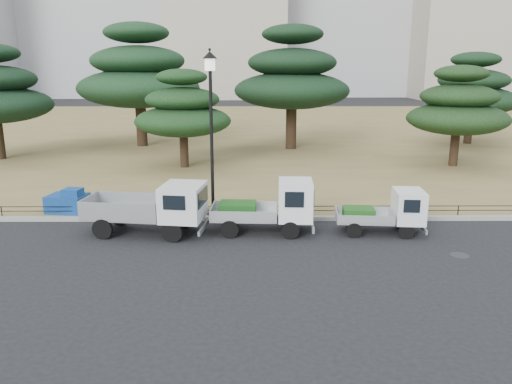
{
  "coord_description": "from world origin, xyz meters",
  "views": [
    {
      "loc": [
        -0.12,
        -16.11,
        5.86
      ],
      "look_at": [
        0.0,
        2.0,
        1.3
      ],
      "focal_mm": 35.0,
      "sensor_mm": 36.0,
      "label": 1
    }
  ],
  "objects_px": {
    "street_lamp": "(211,107)",
    "tarp_pile": "(68,202)",
    "truck_kei_rear": "(387,212)",
    "truck_large": "(152,206)",
    "truck_kei_front": "(270,207)"
  },
  "relations": [
    {
      "from": "truck_kei_front",
      "to": "street_lamp",
      "type": "bearing_deg",
      "value": 145.1
    },
    {
      "from": "truck_large",
      "to": "truck_kei_rear",
      "type": "xyz_separation_m",
      "value": [
        8.39,
        0.01,
        -0.23
      ]
    },
    {
      "from": "street_lamp",
      "to": "truck_kei_rear",
      "type": "bearing_deg",
      "value": -16.33
    },
    {
      "from": "truck_kei_front",
      "to": "tarp_pile",
      "type": "xyz_separation_m",
      "value": [
        -8.1,
        2.17,
        -0.4
      ]
    },
    {
      "from": "truck_kei_front",
      "to": "tarp_pile",
      "type": "height_order",
      "value": "truck_kei_front"
    },
    {
      "from": "truck_kei_rear",
      "to": "tarp_pile",
      "type": "relative_size",
      "value": 1.9
    },
    {
      "from": "truck_large",
      "to": "tarp_pile",
      "type": "distance_m",
      "value": 4.55
    },
    {
      "from": "truck_kei_front",
      "to": "truck_kei_rear",
      "type": "relative_size",
      "value": 1.17
    },
    {
      "from": "truck_large",
      "to": "tarp_pile",
      "type": "xyz_separation_m",
      "value": [
        -3.88,
        2.33,
        -0.48
      ]
    },
    {
      "from": "street_lamp",
      "to": "tarp_pile",
      "type": "relative_size",
      "value": 3.78
    },
    {
      "from": "truck_large",
      "to": "tarp_pile",
      "type": "relative_size",
      "value": 2.68
    },
    {
      "from": "truck_kei_front",
      "to": "street_lamp",
      "type": "distance_m",
      "value": 4.43
    },
    {
      "from": "truck_large",
      "to": "street_lamp",
      "type": "height_order",
      "value": "street_lamp"
    },
    {
      "from": "truck_kei_rear",
      "to": "street_lamp",
      "type": "xyz_separation_m",
      "value": [
        -6.38,
        1.87,
        3.58
      ]
    },
    {
      "from": "truck_kei_rear",
      "to": "tarp_pile",
      "type": "distance_m",
      "value": 12.49
    }
  ]
}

